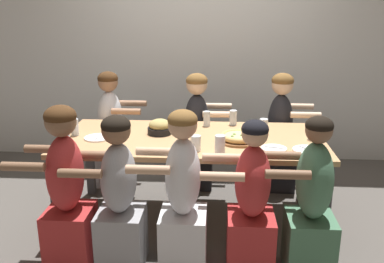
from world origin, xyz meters
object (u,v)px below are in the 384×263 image
object	(u,v)px
drinking_glass_f	(196,144)
drinking_glass_h	(207,119)
diner_far_right	(280,136)
diner_near_midleft	(119,200)
drinking_glass_c	(318,138)
pizza_board_main	(239,137)
diner_far_center	(197,135)
cocktail_glass_blue	(65,141)
empty_plate_a	(274,148)
drinking_glass_d	(312,132)
empty_plate_b	(98,138)
diner_near_right	(312,205)
drinking_glass_g	(75,128)
drinking_glass_e	(220,147)
empty_plate_c	(308,150)
drinking_glass_a	(264,126)
skillet_bowl	(160,127)
diner_near_midright	(251,206)
drinking_glass_b	(233,118)
diner_near_left	(67,193)
diner_far_left	(111,133)
diner_near_center	(183,199)

from	to	relation	value
drinking_glass_f	drinking_glass_h	xyz separation A→B (m)	(0.06, 0.67, 0.02)
diner_far_right	diner_near_midleft	xyz separation A→B (m)	(-1.28, -1.43, -0.04)
drinking_glass_c	drinking_glass_f	distance (m)	0.98
pizza_board_main	diner_far_center	distance (m)	0.92
cocktail_glass_blue	diner_near_midleft	bearing A→B (deg)	-39.49
pizza_board_main	cocktail_glass_blue	xyz separation A→B (m)	(-1.35, -0.22, 0.01)
drinking_glass_f	pizza_board_main	bearing A→B (deg)	35.83
empty_plate_a	drinking_glass_d	xyz separation A→B (m)	(0.34, 0.27, 0.05)
empty_plate_b	diner_near_right	distance (m)	1.76
drinking_glass_g	diner_far_center	world-z (taller)	diner_far_center
drinking_glass_e	drinking_glass_h	world-z (taller)	drinking_glass_e
empty_plate_c	drinking_glass_a	distance (m)	0.57
skillet_bowl	empty_plate_c	world-z (taller)	skillet_bowl
cocktail_glass_blue	diner_far_center	bearing A→B (deg)	46.53
pizza_board_main	drinking_glass_g	distance (m)	1.37
drinking_glass_c	diner_far_right	world-z (taller)	diner_far_right
skillet_bowl	diner_far_right	world-z (taller)	diner_far_right
empty_plate_b	diner_far_right	world-z (taller)	diner_far_right
cocktail_glass_blue	diner_far_center	size ratio (longest dim) A/B	0.10
skillet_bowl	drinking_glass_a	distance (m)	0.90
pizza_board_main	drinking_glass_a	xyz separation A→B (m)	(0.22, 0.30, 0.01)
empty_plate_b	empty_plate_c	world-z (taller)	same
drinking_glass_g	skillet_bowl	bearing A→B (deg)	7.32
drinking_glass_c	drinking_glass_a	bearing A→B (deg)	141.38
empty_plate_b	diner_near_midright	xyz separation A→B (m)	(1.22, -0.64, -0.26)
empty_plate_b	diner_far_center	xyz separation A→B (m)	(0.78, 0.80, -0.21)
drinking_glass_b	empty_plate_b	bearing A→B (deg)	-156.84
drinking_glass_f	diner_near_left	bearing A→B (deg)	-155.84
drinking_glass_b	diner_near_midright	xyz separation A→B (m)	(0.10, -1.12, -0.32)
empty_plate_b	pizza_board_main	bearing A→B (deg)	-0.08
drinking_glass_c	diner_far_left	distance (m)	2.06
drinking_glass_e	drinking_glass_f	xyz separation A→B (m)	(-0.18, 0.09, -0.01)
pizza_board_main	diner_near_left	distance (m)	1.39
diner_near_midright	diner_far_center	bearing A→B (deg)	17.22
drinking_glass_a	diner_near_midleft	world-z (taller)	diner_near_midleft
empty_plate_b	drinking_glass_b	size ratio (longest dim) A/B	1.65
drinking_glass_e	diner_near_center	size ratio (longest dim) A/B	0.13
drinking_glass_g	diner_near_center	xyz separation A→B (m)	(0.97, -0.71, -0.27)
pizza_board_main	cocktail_glass_blue	bearing A→B (deg)	-170.72
diner_far_center	diner_near_midleft	size ratio (longest dim) A/B	1.04
drinking_glass_c	diner_near_midleft	bearing A→B (deg)	-156.96
drinking_glass_g	drinking_glass_a	bearing A→B (deg)	8.10
drinking_glass_b	drinking_glass_c	bearing A→B (deg)	-37.07
drinking_glass_f	diner_far_center	world-z (taller)	diner_far_center
cocktail_glass_blue	drinking_glass_g	size ratio (longest dim) A/B	0.87
empty_plate_b	diner_near_left	world-z (taller)	diner_near_left
empty_plate_c	drinking_glass_a	xyz separation A→B (m)	(-0.28, 0.50, 0.04)
drinking_glass_a	drinking_glass_g	size ratio (longest dim) A/B	0.77
empty_plate_a	cocktail_glass_blue	world-z (taller)	cocktail_glass_blue
drinking_glass_c	diner_near_left	world-z (taller)	diner_near_left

